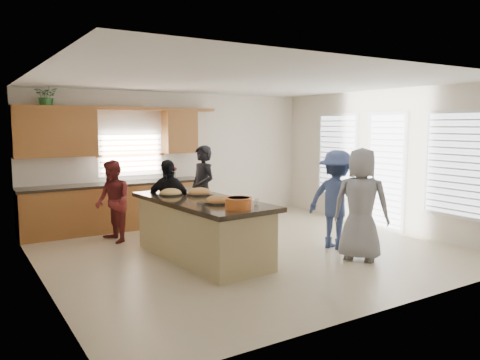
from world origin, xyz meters
TOP-DOWN VIEW (x-y plane):
  - floor at (0.00, 0.00)m, footprint 6.50×6.50m
  - room_shell at (0.00, 0.00)m, footprint 6.52×6.02m
  - back_cabinetry at (-1.47, 2.73)m, footprint 4.08×0.66m
  - right_wall_glazing at (3.22, -0.13)m, footprint 0.06×4.00m
  - island at (-0.90, -0.03)m, footprint 1.35×2.78m
  - platter_front at (-0.86, -0.49)m, footprint 0.43×0.43m
  - platter_mid at (-0.72, 0.38)m, footprint 0.45×0.45m
  - platter_back at (-1.13, 0.62)m, footprint 0.41×0.41m
  - salad_bowl at (-0.87, -1.08)m, footprint 0.38×0.38m
  - clear_cup at (-0.47, -0.94)m, footprint 0.07×0.07m
  - plate_stack at (-0.93, 1.04)m, footprint 0.20×0.20m
  - flower_vase at (-0.88, 1.07)m, footprint 0.14×0.14m
  - potted_plant at (-2.62, 2.82)m, footprint 0.52×0.49m
  - woman_left_back at (-0.12, 1.44)m, footprint 0.48×0.67m
  - woman_left_mid at (-1.78, 1.72)m, footprint 0.64×0.78m
  - woman_left_front at (-1.12, 0.78)m, footprint 0.83×0.94m
  - woman_right_back at (1.35, -0.68)m, footprint 0.93×1.23m
  - woman_right_front at (1.17, -1.40)m, footprint 0.95×1.02m

SIDE VIEW (x-z plane):
  - floor at x=0.00m, z-range 0.00..0.00m
  - island at x=-0.90m, z-range -0.02..0.93m
  - woman_left_mid at x=-1.78m, z-range 0.00..1.48m
  - woman_left_front at x=-1.12m, z-range 0.00..1.53m
  - woman_right_back at x=1.35m, z-range 0.00..1.68m
  - woman_left_back at x=-0.12m, z-range 0.00..1.71m
  - woman_right_front at x=1.17m, z-range 0.00..1.76m
  - back_cabinetry at x=-1.47m, z-range -0.32..2.14m
  - plate_stack at x=-0.93m, z-range 0.95..0.99m
  - platter_back at x=-1.13m, z-range 0.89..1.06m
  - platter_front at x=-0.86m, z-range 0.89..1.06m
  - platter_mid at x=-0.72m, z-range 0.89..1.07m
  - clear_cup at x=-0.47m, z-range 0.95..1.05m
  - salad_bowl at x=-0.87m, z-range 0.96..1.12m
  - flower_vase at x=-0.88m, z-range 0.97..1.38m
  - right_wall_glazing at x=3.22m, z-range 0.22..2.47m
  - room_shell at x=0.00m, z-range 0.50..3.31m
  - potted_plant at x=-2.62m, z-range 2.40..2.86m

